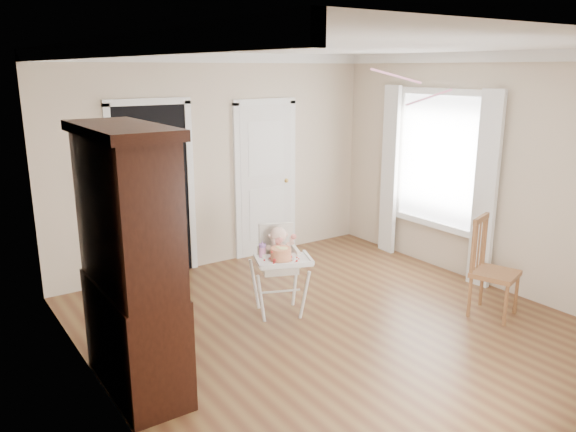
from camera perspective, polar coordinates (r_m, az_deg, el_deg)
floor at (r=5.70m, az=5.28°, el=-11.50°), size 5.00×5.00×0.00m
ceiling at (r=5.11m, az=6.02°, el=16.76°), size 5.00×5.00×0.00m
wall_back at (r=7.30m, az=-7.09°, el=5.48°), size 4.50×0.00×4.50m
wall_left at (r=4.21m, az=-18.63°, el=-2.12°), size 0.00×5.00×5.00m
wall_right at (r=6.88m, az=20.20°, el=4.12°), size 0.00×5.00×5.00m
crown_molding at (r=5.11m, az=6.00°, el=16.08°), size 4.50×5.00×0.12m
doorway at (r=6.97m, az=-13.55°, el=2.72°), size 1.06×0.05×2.22m
closet_door at (r=7.68m, az=-2.28°, el=3.58°), size 0.96×0.09×2.13m
window_right at (r=7.32m, az=14.77°, el=4.64°), size 0.13×1.84×2.30m
high_chair at (r=5.82m, az=-0.93°, el=-4.46°), size 0.76×0.84×0.97m
baby at (r=5.80m, az=-0.97°, el=-3.14°), size 0.26×0.26×0.41m
cake at (r=5.58m, az=-0.71°, el=-3.86°), size 0.27×0.27×0.12m
sippy_cup at (r=5.65m, az=-2.63°, el=-3.50°), size 0.07×0.07×0.18m
china_cabinet at (r=4.51m, az=-15.68°, el=-4.59°), size 0.56×1.26×2.12m
dining_chair at (r=6.21m, az=20.03°, el=-5.22°), size 0.54×0.54×1.05m
streamer at (r=5.60m, az=10.89°, el=13.80°), size 0.33×0.40×0.15m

